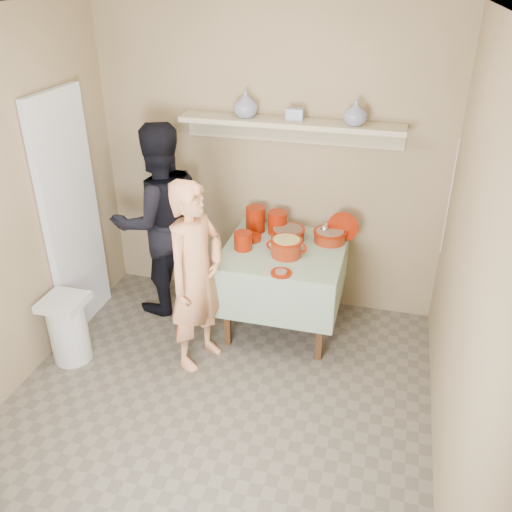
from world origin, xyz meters
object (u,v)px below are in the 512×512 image
(serving_table, at_px, (284,261))
(trash_bin, at_px, (68,329))
(cazuela_rice, at_px, (286,246))
(person_cook, at_px, (196,277))
(person_helper, at_px, (160,221))

(serving_table, xyz_separation_m, trash_bin, (-1.53, -0.87, -0.36))
(cazuela_rice, bearing_deg, serving_table, 108.57)
(person_cook, distance_m, cazuela_rice, 0.77)
(person_cook, distance_m, trash_bin, 1.13)
(serving_table, distance_m, cazuela_rice, 0.24)
(trash_bin, bearing_deg, serving_table, 29.61)
(person_helper, bearing_deg, person_cook, 88.76)
(serving_table, distance_m, trash_bin, 1.80)
(person_helper, height_order, trash_bin, person_helper)
(person_cook, xyz_separation_m, cazuela_rice, (0.58, 0.49, 0.09))
(person_cook, relative_size, cazuela_rice, 4.58)
(person_cook, relative_size, trash_bin, 2.70)
(cazuela_rice, height_order, trash_bin, cazuela_rice)
(person_cook, relative_size, serving_table, 1.56)
(cazuela_rice, bearing_deg, person_cook, -139.65)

